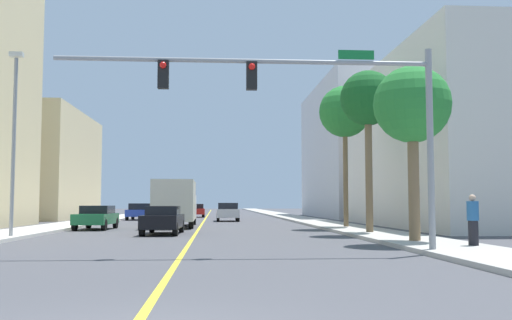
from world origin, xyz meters
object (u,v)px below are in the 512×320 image
at_px(palm_mid, 368,101).
at_px(car_gray, 166,211).
at_px(palm_far, 345,113).
at_px(car_silver, 228,212).
at_px(car_green, 97,217).
at_px(delivery_truck, 176,202).
at_px(car_blue, 140,211).
at_px(traffic_signal_mast, 312,98).
at_px(street_lamp, 14,133).
at_px(palm_near, 412,107).
at_px(car_red, 196,210).
at_px(pedestrian, 473,220).
at_px(car_black, 163,220).

bearing_deg(palm_mid, car_gray, 112.03).
xyz_separation_m(palm_far, car_gray, (-12.49, 24.00, -6.09)).
bearing_deg(car_silver, car_gray, 121.54).
height_order(car_green, delivery_truck, delivery_truck).
bearing_deg(palm_far, car_blue, 127.83).
xyz_separation_m(palm_mid, car_blue, (-14.01, 24.58, -5.69)).
distance_m(car_silver, delivery_truck, 11.50).
height_order(palm_far, car_green, palm_far).
distance_m(traffic_signal_mast, delivery_truck, 20.68).
height_order(street_lamp, delivery_truck, street_lamp).
bearing_deg(palm_mid, delivery_truck, 135.37).
bearing_deg(palm_mid, palm_near, -90.06).
distance_m(traffic_signal_mast, car_silver, 30.94).
relative_size(street_lamp, palm_far, 0.94).
xyz_separation_m(traffic_signal_mast, car_red, (-5.00, 43.72, -3.93)).
relative_size(palm_near, car_green, 1.56).
xyz_separation_m(car_green, delivery_truck, (4.29, 3.06, 0.83)).
bearing_deg(palm_near, palm_far, 88.63).
distance_m(car_green, car_gray, 23.62).
bearing_deg(car_blue, palm_near, 115.37).
height_order(traffic_signal_mast, palm_mid, palm_mid).
distance_m(car_gray, pedestrian, 41.05).
distance_m(street_lamp, pedestrian, 18.48).
xyz_separation_m(car_blue, pedestrian, (15.08, -33.25, 0.22)).
xyz_separation_m(palm_near, pedestrian, (1.07, -2.49, -4.13)).
relative_size(palm_far, delivery_truck, 0.94).
xyz_separation_m(traffic_signal_mast, delivery_truck, (-5.40, 19.72, -3.11)).
bearing_deg(traffic_signal_mast, palm_near, 41.01).
height_order(car_gray, delivery_truck, delivery_truck).
xyz_separation_m(street_lamp, car_silver, (9.54, 22.71, -3.69)).
xyz_separation_m(car_green, pedestrian, (15.18, -15.30, 0.25)).
relative_size(palm_near, palm_far, 0.78).
height_order(car_blue, car_black, car_blue).
relative_size(car_blue, delivery_truck, 0.49).
relative_size(palm_near, car_silver, 1.60).
relative_size(traffic_signal_mast, car_blue, 2.62).
distance_m(traffic_signal_mast, car_green, 19.66).
bearing_deg(car_gray, pedestrian, -70.12).
bearing_deg(palm_mid, car_blue, 119.68).
relative_size(palm_far, car_blue, 1.92).
distance_m(car_red, delivery_truck, 24.02).
height_order(palm_near, car_blue, palm_near).
bearing_deg(car_green, palm_near, 139.62).
bearing_deg(car_blue, traffic_signal_mast, 106.38).
xyz_separation_m(traffic_signal_mast, palm_far, (4.71, 16.19, 2.17)).
xyz_separation_m(car_silver, delivery_truck, (-3.51, -10.92, 0.77)).
height_order(car_red, pedestrian, pedestrian).
xyz_separation_m(palm_mid, palm_far, (0.29, 6.17, 0.39)).
relative_size(car_red, pedestrian, 2.37).
bearing_deg(car_silver, palm_mid, -73.12).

